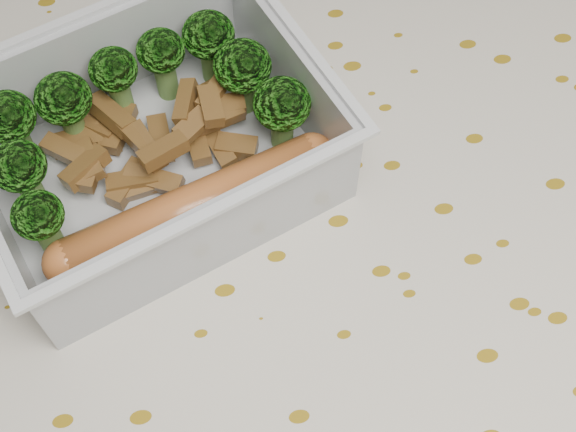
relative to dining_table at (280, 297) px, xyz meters
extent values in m
cube|color=brown|center=(0.00, 0.00, 0.06)|extent=(1.40, 0.90, 0.04)
cube|color=beige|center=(0.00, 0.00, 0.09)|extent=(1.46, 0.96, 0.01)
cube|color=silver|center=(-0.05, 0.04, 0.09)|extent=(0.19, 0.17, 0.00)
cube|color=silver|center=(-0.07, 0.09, 0.12)|extent=(0.15, 0.06, 0.05)
cube|color=silver|center=(-0.03, -0.02, 0.12)|extent=(0.15, 0.06, 0.05)
cube|color=silver|center=(0.02, 0.06, 0.12)|extent=(0.04, 0.11, 0.05)
cube|color=silver|center=(-0.07, 0.10, 0.15)|extent=(0.16, 0.06, 0.00)
cube|color=silver|center=(-0.03, -0.02, 0.15)|extent=(0.16, 0.06, 0.00)
cube|color=silver|center=(0.02, 0.07, 0.15)|extent=(0.04, 0.11, 0.00)
cylinder|color=#608C3F|center=(-0.12, 0.06, 0.10)|extent=(0.01, 0.01, 0.02)
ellipsoid|color=#307B1A|center=(-0.12, 0.06, 0.12)|extent=(0.03, 0.03, 0.02)
cylinder|color=#608C3F|center=(-0.09, 0.07, 0.10)|extent=(0.01, 0.01, 0.02)
ellipsoid|color=#307B1A|center=(-0.09, 0.07, 0.12)|extent=(0.03, 0.03, 0.02)
cylinder|color=#608C3F|center=(-0.07, 0.08, 0.11)|extent=(0.01, 0.01, 0.02)
ellipsoid|color=#307B1A|center=(-0.07, 0.08, 0.13)|extent=(0.02, 0.02, 0.02)
cylinder|color=#608C3F|center=(-0.04, 0.09, 0.11)|extent=(0.01, 0.01, 0.02)
ellipsoid|color=#307B1A|center=(-0.04, 0.09, 0.13)|extent=(0.02, 0.02, 0.02)
cylinder|color=#608C3F|center=(-0.02, 0.09, 0.10)|extent=(0.01, 0.01, 0.02)
ellipsoid|color=#307B1A|center=(-0.02, 0.09, 0.13)|extent=(0.03, 0.03, 0.02)
cylinder|color=#608C3F|center=(-0.11, 0.03, 0.10)|extent=(0.01, 0.01, 0.02)
ellipsoid|color=#307B1A|center=(-0.11, 0.03, 0.13)|extent=(0.03, 0.03, 0.02)
cylinder|color=#608C3F|center=(0.00, 0.07, 0.10)|extent=(0.01, 0.01, 0.02)
ellipsoid|color=#307B1A|center=(0.00, 0.07, 0.12)|extent=(0.03, 0.03, 0.02)
cylinder|color=#608C3F|center=(-0.10, 0.00, 0.11)|extent=(0.01, 0.01, 0.03)
ellipsoid|color=#307B1A|center=(-0.10, 0.00, 0.13)|extent=(0.02, 0.02, 0.02)
cylinder|color=#608C3F|center=(0.01, 0.04, 0.10)|extent=(0.01, 0.01, 0.02)
ellipsoid|color=#307B1A|center=(0.01, 0.04, 0.12)|extent=(0.03, 0.03, 0.02)
cube|color=brown|center=(-0.06, 0.05, 0.11)|extent=(0.02, 0.02, 0.01)
cube|color=brown|center=(-0.08, 0.04, 0.11)|extent=(0.02, 0.02, 0.01)
cube|color=brown|center=(-0.07, 0.03, 0.10)|extent=(0.02, 0.03, 0.01)
cube|color=brown|center=(-0.02, 0.06, 0.12)|extent=(0.02, 0.02, 0.01)
cube|color=brown|center=(-0.03, 0.05, 0.11)|extent=(0.02, 0.02, 0.01)
cube|color=brown|center=(-0.07, 0.07, 0.11)|extent=(0.02, 0.03, 0.01)
cube|color=brown|center=(-0.03, 0.05, 0.10)|extent=(0.01, 0.02, 0.01)
cube|color=brown|center=(-0.02, 0.05, 0.11)|extent=(0.03, 0.02, 0.01)
cube|color=brown|center=(-0.02, 0.05, 0.12)|extent=(0.01, 0.02, 0.01)
cube|color=brown|center=(-0.07, 0.06, 0.10)|extent=(0.02, 0.03, 0.01)
cube|color=brown|center=(-0.09, 0.04, 0.11)|extent=(0.03, 0.02, 0.01)
cube|color=brown|center=(-0.06, 0.04, 0.11)|extent=(0.02, 0.03, 0.01)
cube|color=brown|center=(-0.03, 0.08, 0.10)|extent=(0.02, 0.02, 0.01)
cube|color=brown|center=(-0.05, 0.05, 0.10)|extent=(0.01, 0.03, 0.01)
cube|color=brown|center=(-0.09, 0.06, 0.10)|extent=(0.03, 0.02, 0.01)
cube|color=brown|center=(-0.06, 0.03, 0.10)|extent=(0.02, 0.01, 0.01)
cube|color=brown|center=(-0.03, 0.06, 0.11)|extent=(0.02, 0.03, 0.01)
cube|color=brown|center=(-0.06, 0.03, 0.10)|extent=(0.03, 0.02, 0.01)
cube|color=brown|center=(-0.07, 0.06, 0.10)|extent=(0.01, 0.02, 0.01)
cube|color=brown|center=(-0.08, 0.07, 0.10)|extent=(0.02, 0.02, 0.01)
cube|color=brown|center=(-0.05, 0.03, 0.12)|extent=(0.03, 0.02, 0.01)
cube|color=brown|center=(-0.02, 0.04, 0.10)|extent=(0.02, 0.03, 0.01)
cube|color=brown|center=(-0.02, 0.06, 0.11)|extent=(0.03, 0.01, 0.01)
cube|color=brown|center=(-0.01, 0.04, 0.10)|extent=(0.02, 0.02, 0.01)
cube|color=brown|center=(-0.08, 0.04, 0.11)|extent=(0.02, 0.02, 0.01)
cube|color=brown|center=(-0.07, 0.03, 0.10)|extent=(0.02, 0.01, 0.01)
cube|color=brown|center=(-0.09, 0.05, 0.11)|extent=(0.02, 0.02, 0.01)
cylinder|color=#B5612C|center=(-0.04, 0.01, 0.11)|extent=(0.12, 0.06, 0.02)
sphere|color=#B5612C|center=(0.02, 0.02, 0.11)|extent=(0.02, 0.02, 0.02)
sphere|color=#B5612C|center=(-0.10, -0.01, 0.11)|extent=(0.02, 0.02, 0.02)
camera|label=1|loc=(-0.03, -0.18, 0.43)|focal=50.00mm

